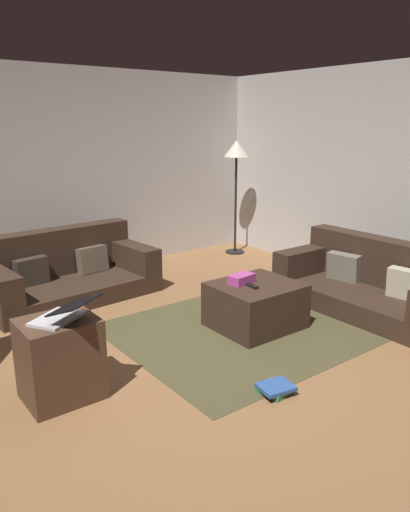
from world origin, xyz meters
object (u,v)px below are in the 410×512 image
at_px(gift_box, 242,279).
at_px(book_stack, 275,388).
at_px(ottoman, 255,305).
at_px(couch_left, 65,273).
at_px(side_table, 60,359).
at_px(laptop, 63,313).
at_px(corner_lamp, 236,157).
at_px(couch_right, 372,284).
at_px(tv_remote, 252,286).

distance_m(gift_box, book_stack, 1.33).
bearing_deg(ottoman, couch_left, 119.70).
bearing_deg(side_table, ottoman, 2.92).
relative_size(laptop, corner_lamp, 0.31).
relative_size(ottoman, book_stack, 2.88).
height_order(ottoman, book_stack, ottoman).
height_order(couch_right, corner_lamp, corner_lamp).
bearing_deg(gift_box, corner_lamp, 50.60).
relative_size(couch_right, book_stack, 6.91).
bearing_deg(couch_left, couch_right, 131.33).
bearing_deg(tv_remote, couch_right, -8.84).
relative_size(couch_left, book_stack, 7.03).
distance_m(gift_box, laptop, 1.87).
relative_size(ottoman, side_table, 1.32).
relative_size(tv_remote, side_table, 0.27).
height_order(tv_remote, corner_lamp, corner_lamp).
distance_m(ottoman, gift_box, 0.30).
bearing_deg(ottoman, side_table, -177.08).
distance_m(couch_right, tv_remote, 1.45).
relative_size(couch_left, gift_box, 7.75).
bearing_deg(book_stack, tv_remote, 56.53).
bearing_deg(corner_lamp, ottoman, -126.59).
height_order(side_table, book_stack, side_table).
height_order(gift_box, tv_remote, gift_box).
height_order(laptop, corner_lamp, corner_lamp).
height_order(couch_right, tv_remote, couch_right).
distance_m(tv_remote, book_stack, 1.21).
xyz_separation_m(gift_box, book_stack, (-0.62, -1.09, -0.44)).
bearing_deg(ottoman, couch_right, -16.94).
bearing_deg(couch_right, laptop, 85.91).
bearing_deg(couch_left, ottoman, 115.32).
relative_size(ottoman, corner_lamp, 0.47).
bearing_deg(couch_right, couch_left, 45.90).
height_order(tv_remote, side_table, side_table).
relative_size(tv_remote, corner_lamp, 0.10).
bearing_deg(ottoman, gift_box, 137.16).
distance_m(laptop, book_stack, 1.61).
bearing_deg(gift_box, couch_left, 118.58).
bearing_deg(laptop, gift_box, 7.62).
bearing_deg(corner_lamp, book_stack, -126.43).
height_order(laptop, book_stack, laptop).
bearing_deg(side_table, couch_left, 67.33).
height_order(gift_box, corner_lamp, corner_lamp).
relative_size(couch_right, side_table, 3.18).
bearing_deg(gift_box, tv_remote, -86.48).
height_order(couch_left, ottoman, couch_left).
bearing_deg(tv_remote, side_table, -172.72).
distance_m(couch_left, corner_lamp, 3.05).
relative_size(side_table, laptop, 1.15).
xyz_separation_m(couch_right, ottoman, (-1.30, 0.40, -0.06)).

